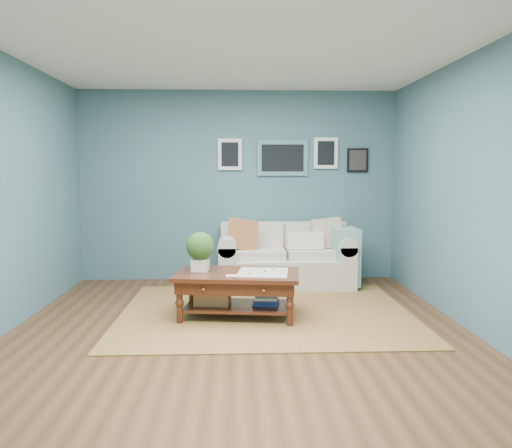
{
  "coord_description": "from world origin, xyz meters",
  "views": [
    {
      "loc": [
        -0.03,
        -4.67,
        1.56
      ],
      "look_at": [
        0.2,
        1.0,
        0.96
      ],
      "focal_mm": 35.0,
      "sensor_mm": 36.0,
      "label": 1
    }
  ],
  "objects": [
    {
      "name": "room_shell",
      "position": [
        0.02,
        0.06,
        1.36
      ],
      "size": [
        5.0,
        5.02,
        2.7
      ],
      "color": "brown",
      "rests_on": "ground"
    },
    {
      "name": "area_rug",
      "position": [
        0.29,
        0.72,
        0.01
      ],
      "size": [
        3.17,
        2.54,
        0.01
      ],
      "primitive_type": "cube",
      "color": "brown",
      "rests_on": "ground"
    },
    {
      "name": "loveseat",
      "position": [
        0.71,
        2.02,
        0.39
      ],
      "size": [
        1.85,
        0.84,
        0.95
      ],
      "color": "beige",
      "rests_on": "ground"
    },
    {
      "name": "coffee_table",
      "position": [
        -0.09,
        0.58,
        0.4
      ],
      "size": [
        1.38,
        0.91,
        0.91
      ],
      "rotation": [
        0.0,
        0.0,
        -0.12
      ],
      "color": "black",
      "rests_on": "ground"
    }
  ]
}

